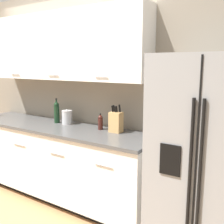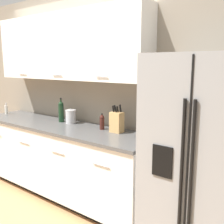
# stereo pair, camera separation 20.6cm
# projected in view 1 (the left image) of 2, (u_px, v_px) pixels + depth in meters

# --- Properties ---
(ground_plane) EXTENTS (14.00, 14.00, 0.00)m
(ground_plane) POSITION_uv_depth(u_px,v_px,m) (13.00, 220.00, 2.86)
(ground_plane) COLOR #B27F51
(wall_back) EXTENTS (10.00, 0.39, 2.60)m
(wall_back) POSITION_uv_depth(u_px,v_px,m) (69.00, 79.00, 3.40)
(wall_back) COLOR gray
(wall_back) RESTS_ON ground_plane
(counter_unit) EXTENTS (2.62, 0.64, 0.93)m
(counter_unit) POSITION_uv_depth(u_px,v_px,m) (57.00, 160.00, 3.34)
(counter_unit) COLOR black
(counter_unit) RESTS_ON ground_plane
(refrigerator) EXTENTS (0.85, 0.81, 1.77)m
(refrigerator) POSITION_uv_depth(u_px,v_px,m) (208.00, 160.00, 2.22)
(refrigerator) COLOR gray
(refrigerator) RESTS_ON ground_plane
(knife_block) EXTENTS (0.13, 0.11, 0.31)m
(knife_block) POSITION_uv_depth(u_px,v_px,m) (116.00, 122.00, 2.91)
(knife_block) COLOR tan
(knife_block) RESTS_ON counter_unit
(wine_bottle) EXTENTS (0.07, 0.07, 0.32)m
(wine_bottle) POSITION_uv_depth(u_px,v_px,m) (57.00, 112.00, 3.38)
(wine_bottle) COLOR black
(wine_bottle) RESTS_ON counter_unit
(oil_bottle) EXTENTS (0.06, 0.06, 0.19)m
(oil_bottle) POSITION_uv_depth(u_px,v_px,m) (100.00, 122.00, 3.03)
(oil_bottle) COLOR #3D1914
(oil_bottle) RESTS_ON counter_unit
(steel_canister) EXTENTS (0.13, 0.13, 0.19)m
(steel_canister) POSITION_uv_depth(u_px,v_px,m) (67.00, 117.00, 3.31)
(steel_canister) COLOR #B7B7BA
(steel_canister) RESTS_ON counter_unit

